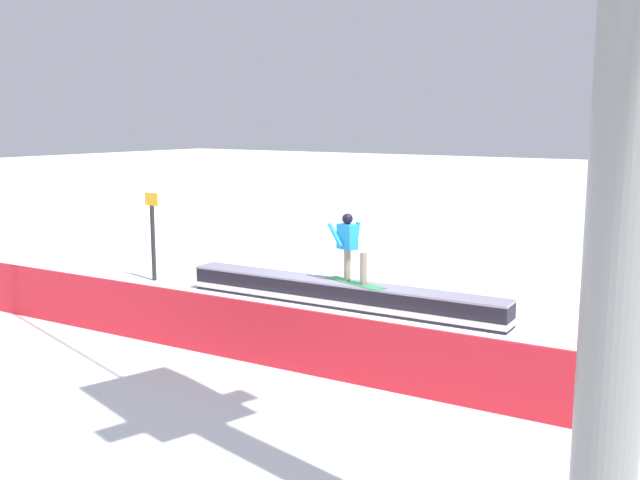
# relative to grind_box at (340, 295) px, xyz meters

# --- Properties ---
(ground_plane) EXTENTS (120.00, 120.00, 0.00)m
(ground_plane) POSITION_rel_grind_box_xyz_m (0.00, 0.00, -0.24)
(ground_plane) COLOR white
(grind_box) EXTENTS (7.10, 1.01, 0.53)m
(grind_box) POSITION_rel_grind_box_xyz_m (0.00, 0.00, 0.00)
(grind_box) COLOR black
(grind_box) RESTS_ON ground_plane
(snowboarder) EXTENTS (1.53, 0.70, 1.39)m
(snowboarder) POSITION_rel_grind_box_xyz_m (-0.19, -0.07, 1.04)
(snowboarder) COLOR #339353
(snowboarder) RESTS_ON grind_box
(safety_fence) EXTENTS (13.63, 0.80, 0.99)m
(safety_fence) POSITION_rel_grind_box_xyz_m (0.00, 3.77, 0.25)
(safety_fence) COLOR red
(safety_fence) RESTS_ON ground_plane
(trail_marker) EXTENTS (0.40, 0.10, 2.09)m
(trail_marker) POSITION_rel_grind_box_xyz_m (4.98, 0.37, 0.88)
(trail_marker) COLOR #262628
(trail_marker) RESTS_ON ground_plane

